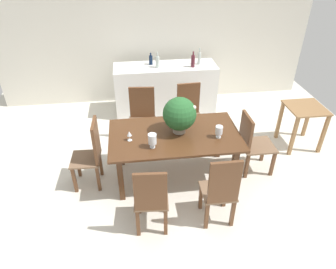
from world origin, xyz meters
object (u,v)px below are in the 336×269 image
object	(u,v)px
chair_far_left	(142,114)
wine_bottle_amber	(199,58)
crystal_vase_left	(152,139)
wine_bottle_clear	(151,60)
kitchen_counter	(165,89)
side_table	(304,116)
flower_centerpiece	(180,114)
chair_foot_end	(252,141)
crystal_vase_center_near	(219,131)
chair_near_left	(151,198)
wine_bottle_dark	(193,61)
chair_near_right	(221,190)
dining_table	(174,140)
chair_head_end	(92,152)
wine_glass	(129,134)
wine_bottle_green	(158,62)
chair_far_right	(189,111)

from	to	relation	value
chair_far_left	wine_bottle_amber	size ratio (longest dim) A/B	3.21
crystal_vase_left	wine_bottle_clear	xyz separation A→B (m)	(0.19, 2.46, 0.18)
kitchen_counter	side_table	bearing A→B (deg)	-36.14
chair_far_left	flower_centerpiece	size ratio (longest dim) A/B	1.93
chair_foot_end	crystal_vase_center_near	world-z (taller)	chair_foot_end
kitchen_counter	chair_near_left	bearing A→B (deg)	-100.17
wine_bottle_amber	wine_bottle_dark	bearing A→B (deg)	-139.46
chair_near_right	flower_centerpiece	bearing A→B (deg)	-71.68
flower_centerpiece	chair_far_left	bearing A→B (deg)	117.32
crystal_vase_left	wine_bottle_clear	bearing A→B (deg)	85.52
chair_near_left	chair_foot_end	world-z (taller)	chair_near_left
dining_table	wine_bottle_amber	bearing A→B (deg)	69.24
chair_far_left	chair_near_right	xyz separation A→B (m)	(0.81, -1.94, 0.01)
chair_head_end	kitchen_counter	world-z (taller)	chair_head_end
chair_foot_end	dining_table	bearing A→B (deg)	89.99
dining_table	crystal_vase_left	world-z (taller)	crystal_vase_left
wine_glass	wine_bottle_green	distance (m)	2.17
chair_near_left	wine_bottle_amber	distance (m)	3.32
wine_bottle_clear	chair_far_left	bearing A→B (deg)	-102.15
chair_near_right	chair_far_right	world-z (taller)	chair_near_right
chair_far_right	wine_bottle_amber	world-z (taller)	wine_bottle_amber
dining_table	wine_bottle_amber	world-z (taller)	wine_bottle_amber
chair_near_right	wine_bottle_dark	distance (m)	2.97
wine_bottle_dark	side_table	world-z (taller)	wine_bottle_dark
chair_near_left	chair_near_right	distance (m)	0.83
wine_bottle_green	crystal_vase_left	bearing A→B (deg)	-97.61
dining_table	crystal_vase_left	distance (m)	0.48
chair_near_right	kitchen_counter	world-z (taller)	chair_near_right
chair_far_right	wine_glass	xyz separation A→B (m)	(-1.03, -1.05, 0.30)
chair_near_left	chair_far_left	size ratio (longest dim) A/B	0.98
chair_far_left	wine_bottle_dark	world-z (taller)	wine_bottle_dark
crystal_vase_center_near	kitchen_counter	size ratio (longest dim) A/B	0.09
wine_glass	wine_bottle_amber	distance (m)	2.58
chair_head_end	wine_bottle_clear	distance (m)	2.47
chair_far_left	chair_near_right	distance (m)	2.10
wine_glass	kitchen_counter	distance (m)	2.30
crystal_vase_left	chair_near_left	bearing A→B (deg)	-97.09
chair_near_left	wine_bottle_clear	bearing A→B (deg)	-90.25
chair_far_right	chair_far_left	bearing A→B (deg)	178.09
chair_head_end	chair_far_left	bearing A→B (deg)	144.27
chair_foot_end	wine_glass	xyz separation A→B (m)	(-1.78, -0.07, 0.32)
chair_near_right	chair_foot_end	distance (m)	1.22
flower_centerpiece	crystal_vase_left	world-z (taller)	flower_centerpiece
wine_bottle_green	wine_bottle_clear	xyz separation A→B (m)	(-0.11, 0.18, -0.02)
dining_table	chair_foot_end	bearing A→B (deg)	-0.00
chair_far_left	kitchen_counter	distance (m)	1.23
chair_far_left	flower_centerpiece	world-z (taller)	flower_centerpiece
chair_far_right	kitchen_counter	xyz separation A→B (m)	(-0.28, 1.09, -0.07)
wine_bottle_amber	chair_foot_end	bearing A→B (deg)	-79.98
chair_head_end	wine_bottle_dark	size ratio (longest dim) A/B	3.46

